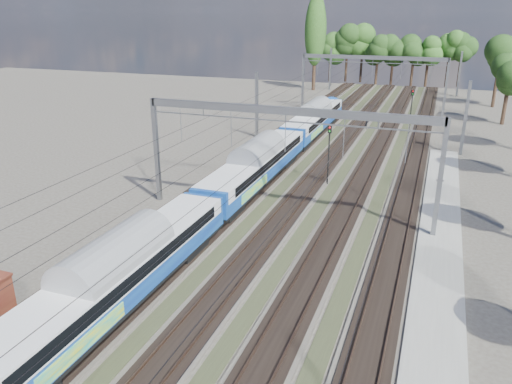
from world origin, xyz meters
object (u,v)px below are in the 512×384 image
(worker, at_px, (366,123))
(signal_near, at_px, (329,148))
(emu_train, at_px, (256,161))
(signal_far, at_px, (411,106))

(worker, relative_size, signal_near, 0.28)
(emu_train, xyz_separation_m, worker, (5.99, 29.13, -1.91))
(worker, bearing_deg, emu_train, 153.69)
(emu_train, height_order, signal_far, signal_far)
(signal_near, xyz_separation_m, signal_far, (5.85, 24.47, 0.12))
(emu_train, bearing_deg, signal_far, 67.22)
(emu_train, distance_m, signal_far, 30.64)
(worker, distance_m, signal_far, 6.63)
(emu_train, relative_size, worker, 41.50)
(worker, bearing_deg, signal_near, 165.37)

